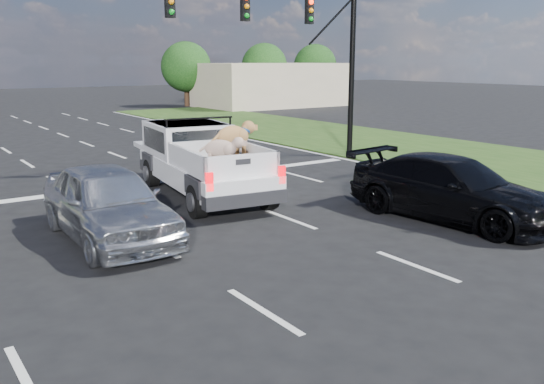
% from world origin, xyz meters
% --- Properties ---
extents(ground, '(160.00, 160.00, 0.00)m').
position_xyz_m(ground, '(0.00, 0.00, 0.00)').
color(ground, black).
rests_on(ground, ground).
extents(road_markings, '(17.75, 60.00, 0.01)m').
position_xyz_m(road_markings, '(0.00, 6.56, 0.01)').
color(road_markings, silver).
rests_on(road_markings, ground).
extents(grass_shoulder_right, '(8.00, 60.00, 0.06)m').
position_xyz_m(grass_shoulder_right, '(13.00, 6.00, 0.03)').
color(grass_shoulder_right, '#1E3E13').
rests_on(grass_shoulder_right, ground).
extents(traffic_signal, '(9.11, 0.31, 7.00)m').
position_xyz_m(traffic_signal, '(7.20, 10.50, 4.73)').
color(traffic_signal, black).
rests_on(traffic_signal, ground).
extents(building_right, '(12.00, 7.00, 3.60)m').
position_xyz_m(building_right, '(22.00, 34.00, 1.80)').
color(building_right, '#C2B094').
rests_on(building_right, ground).
extents(tree_far_d, '(4.20, 4.20, 5.40)m').
position_xyz_m(tree_far_d, '(16.00, 38.00, 3.29)').
color(tree_far_d, '#332114').
rests_on(tree_far_d, ground).
extents(tree_far_e, '(4.20, 4.20, 5.40)m').
position_xyz_m(tree_far_e, '(24.00, 38.00, 3.29)').
color(tree_far_e, '#332114').
rests_on(tree_far_e, ground).
extents(tree_far_f, '(4.20, 4.20, 5.40)m').
position_xyz_m(tree_far_f, '(30.00, 38.00, 3.29)').
color(tree_far_f, '#332114').
rests_on(tree_far_f, ground).
extents(pickup_truck, '(2.93, 6.21, 2.24)m').
position_xyz_m(pickup_truck, '(1.25, 7.62, 1.06)').
color(pickup_truck, black).
rests_on(pickup_truck, ground).
extents(silver_sedan, '(2.01, 4.84, 1.64)m').
position_xyz_m(silver_sedan, '(-2.42, 5.00, 0.82)').
color(silver_sedan, '#B7B9BE').
rests_on(silver_sedan, ground).
extents(black_coupe, '(2.80, 5.53, 1.54)m').
position_xyz_m(black_coupe, '(5.00, 1.79, 0.77)').
color(black_coupe, black).
rests_on(black_coupe, ground).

